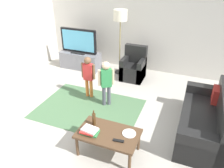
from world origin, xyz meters
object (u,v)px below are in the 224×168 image
at_px(tv_stand, 80,61).
at_px(tv_remote, 118,141).
at_px(book_stack, 90,131).
at_px(tv, 79,41).
at_px(child_center, 106,80).
at_px(child_near_tv, 88,74).
at_px(coffee_table, 108,135).
at_px(armchair, 134,68).
at_px(bottle, 94,119).
at_px(plate, 129,133).
at_px(floor_lamp, 120,19).
at_px(couch, 208,122).

height_order(tv_stand, tv_remote, tv_stand).
height_order(book_stack, tv_remote, book_stack).
distance_m(tv, child_center, 2.15).
height_order(child_near_tv, book_stack, child_near_tv).
height_order(coffee_table, tv_remote, tv_remote).
xyz_separation_m(tv_stand, armchair, (1.68, -0.04, 0.05)).
bearing_deg(book_stack, tv, 121.84).
bearing_deg(tv_stand, tv_remote, -51.95).
xyz_separation_m(tv_stand, book_stack, (1.83, -2.96, 0.22)).
relative_size(child_near_tv, bottle, 3.51).
height_order(child_near_tv, plate, child_near_tv).
height_order(tv, armchair, tv).
distance_m(book_stack, plate, 0.64).
relative_size(floor_lamp, plate, 8.09).
relative_size(tv_stand, book_stack, 4.07).
bearing_deg(bottle, tv_stand, 123.28).
bearing_deg(couch, tv_stand, 154.00).
relative_size(bottle, tv_remote, 1.69).
relative_size(armchair, plate, 4.09).
bearing_deg(tv_remote, tv_stand, 120.96).
distance_m(child_near_tv, bottle, 1.61).
relative_size(couch, coffee_table, 1.80).
height_order(armchair, coffee_table, armchair).
bearing_deg(armchair, child_center, -96.50).
height_order(coffee_table, plate, plate).
xyz_separation_m(child_near_tv, tv_remote, (1.33, -1.60, -0.18)).
height_order(floor_lamp, bottle, floor_lamp).
relative_size(floor_lamp, coffee_table, 1.78).
relative_size(couch, bottle, 6.25).
xyz_separation_m(tv, armchair, (1.68, -0.02, -0.55)).
distance_m(armchair, tv_remote, 3.00).
xyz_separation_m(tv, plate, (2.42, -2.73, -0.42)).
height_order(tv_stand, couch, couch).
bearing_deg(child_near_tv, bottle, -59.57).
relative_size(child_center, book_stack, 3.54).
distance_m(tv, floor_lamp, 1.40).
bearing_deg(tv_remote, couch, 35.94).
height_order(child_center, book_stack, child_center).
relative_size(tv, tv_remote, 6.47).
height_order(floor_lamp, child_near_tv, floor_lamp).
relative_size(armchair, child_center, 0.86).
bearing_deg(floor_lamp, tv, -171.80).
height_order(tv, child_center, tv).
bearing_deg(book_stack, armchair, 92.86).
distance_m(tv, child_near_tv, 1.69).
xyz_separation_m(floor_lamp, plate, (1.23, -2.90, -1.12)).
height_order(tv, plate, tv).
bearing_deg(coffee_table, tv_remote, -28.61).
distance_m(coffee_table, tv_remote, 0.26).
bearing_deg(couch, coffee_table, -144.31).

